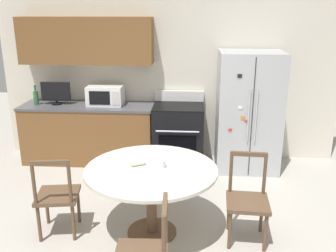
{
  "coord_description": "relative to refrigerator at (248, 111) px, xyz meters",
  "views": [
    {
      "loc": [
        0.38,
        -3.11,
        2.3
      ],
      "look_at": [
        0.09,
        1.15,
        0.95
      ],
      "focal_mm": 40.0,
      "sensor_mm": 36.0,
      "label": 1
    }
  ],
  "objects": [
    {
      "name": "back_wall",
      "position": [
        -1.5,
        0.39,
        0.57
      ],
      "size": [
        5.2,
        0.44,
        2.6
      ],
      "color": "silver",
      "rests_on": "ground_plane"
    },
    {
      "name": "kitchen_counter",
      "position": [
        -2.4,
        0.09,
        -0.41
      ],
      "size": [
        2.0,
        0.64,
        0.9
      ],
      "color": "brown",
      "rests_on": "ground_plane"
    },
    {
      "name": "refrigerator",
      "position": [
        0.0,
        0.0,
        0.0
      ],
      "size": [
        0.89,
        0.78,
        1.73
      ],
      "color": "#B2B5BA",
      "rests_on": "ground_plane"
    },
    {
      "name": "oven_range",
      "position": [
        -1.02,
        0.06,
        -0.4
      ],
      "size": [
        0.75,
        0.68,
        1.08
      ],
      "color": "black",
      "rests_on": "ground_plane"
    },
    {
      "name": "microwave",
      "position": [
        -2.12,
        0.12,
        0.18
      ],
      "size": [
        0.53,
        0.36,
        0.29
      ],
      "color": "white",
      "rests_on": "kitchen_counter"
    },
    {
      "name": "countertop_tv",
      "position": [
        -2.87,
        0.09,
        0.22
      ],
      "size": [
        0.44,
        0.16,
        0.34
      ],
      "color": "black",
      "rests_on": "kitchen_counter"
    },
    {
      "name": "counter_bottle",
      "position": [
        -3.17,
        0.05,
        0.15
      ],
      "size": [
        0.07,
        0.07,
        0.29
      ],
      "color": "#2D6B38",
      "rests_on": "kitchen_counter"
    },
    {
      "name": "dining_table",
      "position": [
        -1.22,
        -1.85,
        -0.24
      ],
      "size": [
        1.35,
        1.35,
        0.75
      ],
      "color": "beige",
      "rests_on": "ground_plane"
    },
    {
      "name": "dining_chair_right",
      "position": [
        -0.23,
        -1.88,
        -0.43
      ],
      "size": [
        0.44,
        0.44,
        0.9
      ],
      "rotation": [
        0.0,
        0.0,
        3.08
      ],
      "color": "brown",
      "rests_on": "ground_plane"
    },
    {
      "name": "dining_chair_left",
      "position": [
        -2.19,
        -1.92,
        -0.43
      ],
      "size": [
        0.48,
        0.48,
        0.9
      ],
      "rotation": [
        0.0,
        0.0,
        6.43
      ],
      "color": "brown",
      "rests_on": "ground_plane"
    },
    {
      "name": "candle_glass",
      "position": [
        -1.11,
        -1.82,
        -0.08
      ],
      "size": [
        0.09,
        0.09,
        0.08
      ],
      "color": "silver",
      "rests_on": "dining_table"
    },
    {
      "name": "folded_napkin",
      "position": [
        -1.36,
        -1.79,
        -0.09
      ],
      "size": [
        0.16,
        0.12,
        0.05
      ],
      "color": "beige",
      "rests_on": "dining_table"
    }
  ]
}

